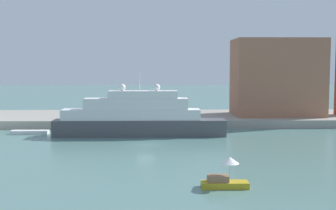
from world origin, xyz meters
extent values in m
plane|color=slate|center=(0.00, 0.00, 0.00)|extent=(400.00, 400.00, 0.00)
cube|color=gray|center=(0.00, 26.21, 0.78)|extent=(110.00, 20.41, 1.56)
cube|color=#4C4C51|center=(-1.18, 8.35, 1.38)|extent=(28.76, 3.86, 2.75)
cube|color=white|center=(-2.62, 8.35, 3.63)|extent=(23.01, 3.55, 1.75)
cube|color=white|center=(-1.75, 8.35, 5.43)|extent=(17.26, 3.24, 1.85)
cube|color=white|center=(-0.60, 8.35, 6.98)|extent=(11.51, 2.93, 1.25)
cylinder|color=silver|center=(-1.18, 8.35, 9.19)|extent=(0.16, 0.16, 3.17)
sphere|color=white|center=(1.70, 8.35, 8.17)|extent=(1.13, 1.13, 1.13)
sphere|color=white|center=(-4.06, 8.35, 8.17)|extent=(1.13, 1.13, 1.13)
cube|color=#B7991E|center=(8.40, -23.34, 0.30)|extent=(4.57, 1.57, 0.61)
cube|color=#8C6647|center=(7.72, -23.34, 0.92)|extent=(2.01, 1.26, 0.63)
cylinder|color=#B2B2B2|center=(8.86, -23.34, 1.51)|extent=(0.06, 0.06, 1.79)
cone|color=white|center=(8.86, -23.34, 2.72)|extent=(1.82, 1.82, 0.64)
cube|color=silver|center=(-20.28, 10.78, 0.31)|extent=(6.39, 1.70, 0.62)
cube|color=#9E664C|center=(26.37, 25.13, 9.37)|extent=(17.71, 11.03, 15.64)
cube|color=#1E4C99|center=(-14.73, 24.63, 1.93)|extent=(3.91, 1.75, 0.75)
cube|color=#262D33|center=(-14.93, 24.63, 2.56)|extent=(2.34, 1.57, 0.50)
cylinder|color=#4C4C4C|center=(-10.38, 20.59, 2.26)|extent=(0.36, 0.36, 1.41)
sphere|color=tan|center=(-10.38, 20.59, 3.09)|extent=(0.24, 0.24, 0.24)
cylinder|color=black|center=(-1.33, 17.26, 1.97)|extent=(0.40, 0.40, 0.83)
camera|label=1|loc=(1.98, -64.91, 11.86)|focal=47.00mm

